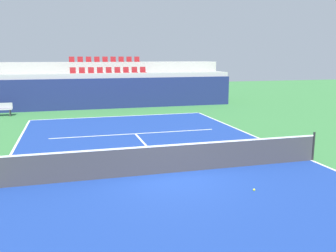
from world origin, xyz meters
TOP-DOWN VIEW (x-y plane):
  - ground_plane at (0.00, 0.00)m, footprint 80.00×80.00m
  - court_surface at (0.00, 0.00)m, footprint 11.00×24.00m
  - baseline_far at (0.00, 11.95)m, footprint 11.00×0.10m
  - sideline_right at (5.45, 0.00)m, footprint 0.10×24.00m
  - service_line_far at (0.00, 6.40)m, footprint 8.26×0.10m
  - centre_service_line at (0.00, 3.20)m, footprint 0.10×6.40m
  - back_wall at (0.00, 15.73)m, footprint 18.71×0.30m
  - stands_tier_lower at (0.00, 17.08)m, footprint 18.71×2.40m
  - stands_tier_upper at (0.00, 19.48)m, footprint 18.71×2.40m
  - seating_row_lower at (0.00, 17.18)m, footprint 5.80×0.44m
  - seating_row_upper at (0.00, 19.58)m, footprint 5.80×0.44m
  - tennis_net at (0.00, 0.00)m, footprint 11.08×0.08m
  - player_bench at (-7.40, 14.11)m, footprint 1.50×0.40m
  - tennis_ball_0 at (1.86, -2.22)m, footprint 0.07×0.07m

SIDE VIEW (x-z plane):
  - ground_plane at x=0.00m, z-range 0.00..0.00m
  - court_surface at x=0.00m, z-range 0.00..0.01m
  - baseline_far at x=0.00m, z-range 0.01..0.01m
  - sideline_right at x=5.45m, z-range 0.01..0.01m
  - service_line_far at x=0.00m, z-range 0.01..0.01m
  - centre_service_line at x=0.00m, z-range 0.01..0.01m
  - tennis_ball_0 at x=1.86m, z-range 0.01..0.08m
  - player_bench at x=-7.40m, z-range 0.08..0.93m
  - tennis_net at x=0.00m, z-range -0.03..1.04m
  - back_wall at x=0.00m, z-range 0.00..2.23m
  - stands_tier_lower at x=0.00m, z-range 0.00..2.56m
  - stands_tier_upper at x=0.00m, z-range 0.00..3.36m
  - seating_row_lower at x=0.00m, z-range 2.47..2.91m
  - seating_row_upper at x=0.00m, z-range 3.26..3.70m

